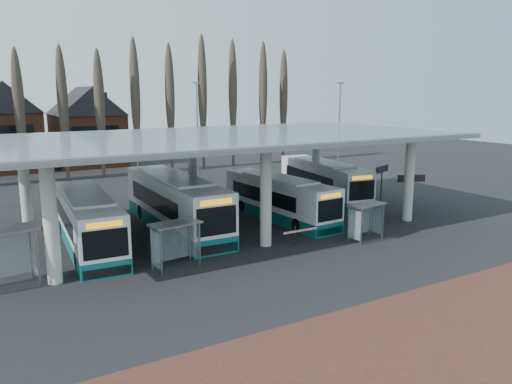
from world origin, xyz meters
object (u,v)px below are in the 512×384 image
bus_1 (175,204)px  shelter_1 (174,235)px  bus_2 (278,199)px  bus_0 (87,222)px  bus_3 (323,181)px  shelter_0 (3,245)px  shelter_2 (365,213)px

bus_1 → shelter_1: size_ratio=4.71×
shelter_1 → bus_2: bearing=22.5°
bus_0 → bus_2: size_ratio=1.05×
bus_2 → bus_0: bearing=177.5°
bus_3 → shelter_1: 20.10m
bus_1 → shelter_0: 12.24m
bus_1 → bus_3: bus_1 is taller
bus_1 → bus_2: bus_1 is taller
bus_0 → bus_2: bus_0 is taller
shelter_1 → bus_0: bearing=110.2°
bus_3 → shelter_2: size_ratio=4.52×
shelter_2 → bus_3: bearing=54.5°
shelter_2 → bus_0: bearing=145.0°
shelter_1 → bus_1: bearing=60.6°
shelter_2 → bus_1: bearing=127.8°
bus_0 → shelter_0: 6.58m
bus_0 → shelter_1: (3.16, -5.98, 0.25)m
bus_1 → bus_0: bearing=-167.5°
bus_2 → shelter_0: bearing=-169.0°
shelter_2 → bus_2: bearing=93.1°
bus_2 → bus_3: (7.05, 3.82, 0.08)m
bus_0 → shelter_2: (15.26, -7.22, 0.15)m
bus_0 → bus_3: bus_3 is taller
bus_3 → shelter_0: 26.80m
bus_0 → bus_1: bus_1 is taller
shelter_1 → bus_3: bearing=21.8°
shelter_0 → shelter_1: bearing=-19.1°
bus_3 → shelter_0: bearing=-153.0°
shelter_0 → shelter_2: (20.05, -2.74, -0.38)m
bus_3 → bus_0: bearing=-160.5°
bus_3 → shelter_2: bearing=-107.1°
bus_0 → shelter_2: bus_0 is taller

